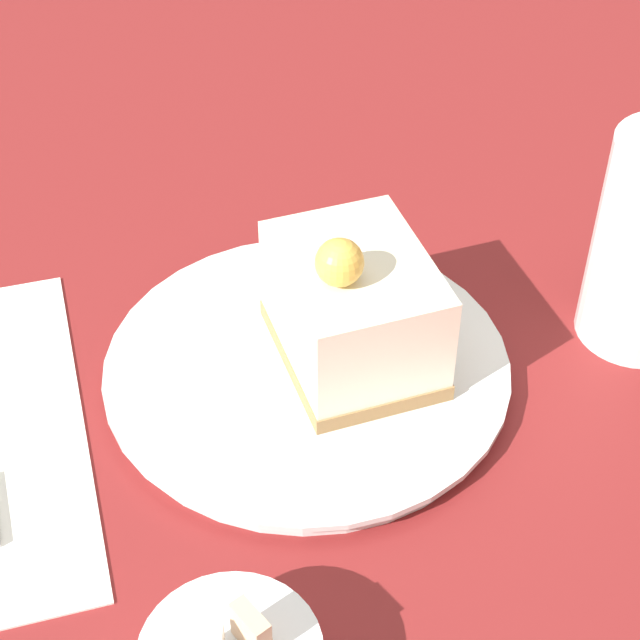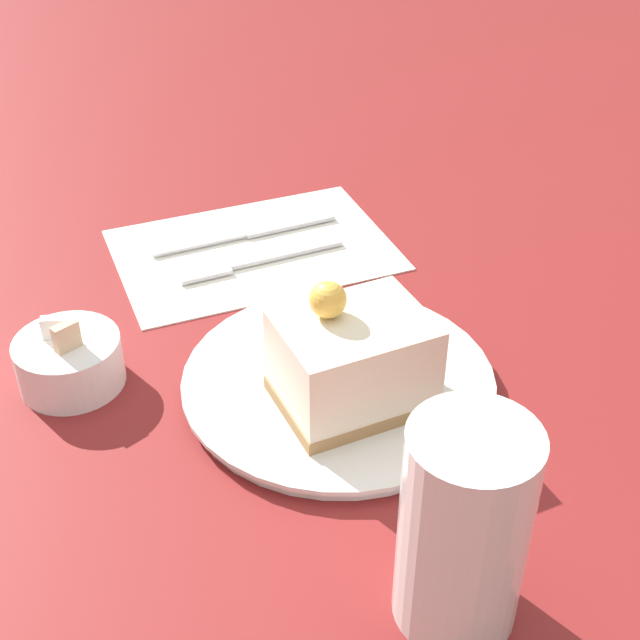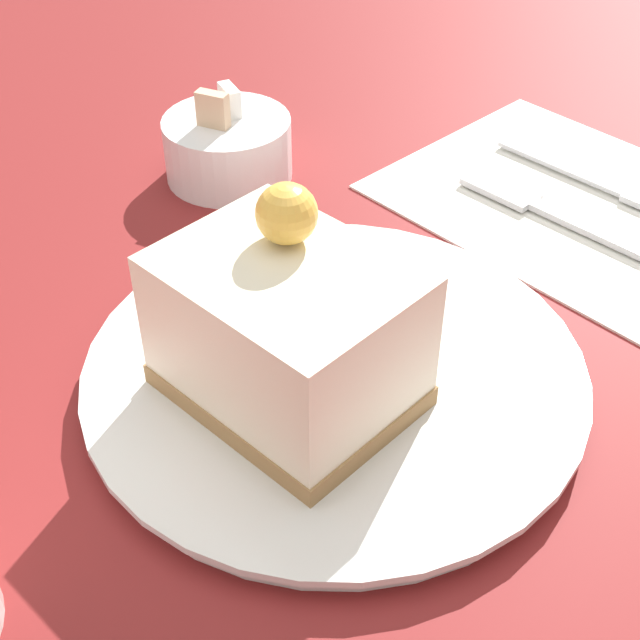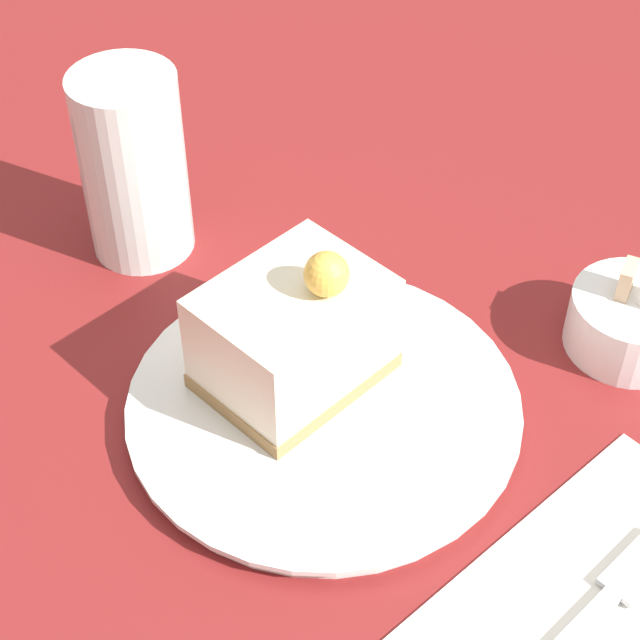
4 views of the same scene
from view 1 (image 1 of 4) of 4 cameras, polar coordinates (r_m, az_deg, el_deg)
The scene contains 3 objects.
ground_plane at distance 0.66m, azimuth 1.60°, elevation -1.06°, with size 4.00×4.00×0.00m, color maroon.
plate at distance 0.63m, azimuth -0.70°, elevation -2.64°, with size 0.24×0.24×0.01m.
cake_slice at distance 0.61m, azimuth 1.81°, elevation 0.61°, with size 0.09×0.11×0.10m.
Camera 1 is at (0.20, 0.44, 0.45)m, focal length 60.00 mm.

